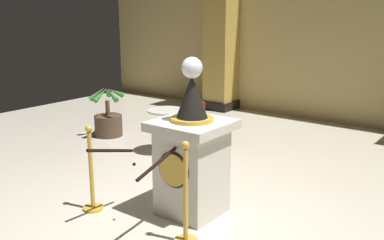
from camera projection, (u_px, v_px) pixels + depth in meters
ground_plane at (172, 217)px, 5.01m from camera, size 12.92×12.92×0.00m
back_wall at (347, 39)px, 8.82m from camera, size 12.92×0.16×3.46m
pedestal_clock at (192, 156)px, 4.97m from camera, size 0.80×0.80×1.80m
stanchion_near at (92, 181)px, 5.13m from camera, size 0.24×0.24×1.03m
stanchion_far at (186, 208)px, 4.38m from camera, size 0.24×0.24×1.07m
velvet_rope at (134, 156)px, 4.65m from camera, size 0.74×0.71×0.22m
column_left at (221, 39)px, 10.17m from camera, size 0.74×0.74×3.32m
potted_palm_left at (108, 121)px, 8.20m from camera, size 0.63×0.70×0.97m
cafe_table at (166, 125)px, 7.21m from camera, size 0.62×0.62×0.72m
cafe_chair_red at (191, 125)px, 6.78m from camera, size 0.52×0.52×0.96m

